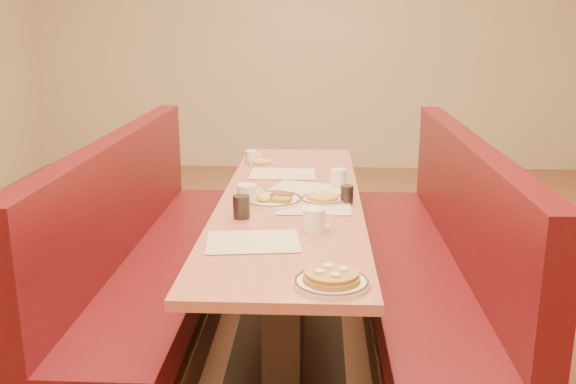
{
  "coord_description": "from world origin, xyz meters",
  "views": [
    {
      "loc": [
        0.14,
        -3.12,
        1.62
      ],
      "look_at": [
        0.0,
        -0.26,
        0.85
      ],
      "focal_mm": 40.0,
      "sensor_mm": 36.0,
      "label": 1
    }
  ],
  "objects_px": {
    "coffee_mug_d": "(252,157)",
    "coffee_mug_c": "(339,177)",
    "diner_table": "(290,267)",
    "coffee_mug_a": "(315,220)",
    "pancake_plate": "(331,280)",
    "soda_tumbler_mid": "(347,194)",
    "eggs_plate": "(271,199)",
    "coffee_mug_b": "(248,195)",
    "soda_tumbler_near": "(241,207)",
    "booth_left": "(152,267)",
    "booth_right": "(432,272)"
  },
  "relations": [
    {
      "from": "booth_right",
      "to": "coffee_mug_c",
      "type": "distance_m",
      "value": 0.69
    },
    {
      "from": "coffee_mug_b",
      "to": "diner_table",
      "type": "bearing_deg",
      "value": 19.98
    },
    {
      "from": "eggs_plate",
      "to": "coffee_mug_b",
      "type": "bearing_deg",
      "value": -152.48
    },
    {
      "from": "diner_table",
      "to": "coffee_mug_a",
      "type": "distance_m",
      "value": 0.69
    },
    {
      "from": "pancake_plate",
      "to": "coffee_mug_b",
      "type": "relative_size",
      "value": 1.93
    },
    {
      "from": "coffee_mug_b",
      "to": "soda_tumbler_mid",
      "type": "xyz_separation_m",
      "value": [
        0.48,
        0.07,
        -0.01
      ]
    },
    {
      "from": "coffee_mug_d",
      "to": "coffee_mug_c",
      "type": "bearing_deg",
      "value": -27.76
    },
    {
      "from": "booth_right",
      "to": "coffee_mug_b",
      "type": "distance_m",
      "value": 1.04
    },
    {
      "from": "booth_left",
      "to": "coffee_mug_d",
      "type": "xyz_separation_m",
      "value": [
        0.46,
        0.79,
        0.43
      ]
    },
    {
      "from": "booth_left",
      "to": "eggs_plate",
      "type": "height_order",
      "value": "booth_left"
    },
    {
      "from": "coffee_mug_c",
      "to": "booth_left",
      "type": "bearing_deg",
      "value": 176.1
    },
    {
      "from": "booth_left",
      "to": "booth_right",
      "type": "relative_size",
      "value": 1.0
    },
    {
      "from": "eggs_plate",
      "to": "coffee_mug_d",
      "type": "bearing_deg",
      "value": 101.97
    },
    {
      "from": "booth_left",
      "to": "coffee_mug_a",
      "type": "distance_m",
      "value": 1.1
    },
    {
      "from": "booth_left",
      "to": "coffee_mug_b",
      "type": "distance_m",
      "value": 0.71
    },
    {
      "from": "eggs_plate",
      "to": "soda_tumbler_mid",
      "type": "bearing_deg",
      "value": 1.41
    },
    {
      "from": "booth_left",
      "to": "booth_right",
      "type": "height_order",
      "value": "same"
    },
    {
      "from": "soda_tumbler_mid",
      "to": "coffee_mug_d",
      "type": "bearing_deg",
      "value": 122.57
    },
    {
      "from": "coffee_mug_d",
      "to": "coffee_mug_a",
      "type": "bearing_deg",
      "value": -54.9
    },
    {
      "from": "coffee_mug_d",
      "to": "soda_tumbler_mid",
      "type": "relative_size",
      "value": 1.19
    },
    {
      "from": "booth_left",
      "to": "booth_right",
      "type": "bearing_deg",
      "value": 0.0
    },
    {
      "from": "eggs_plate",
      "to": "booth_left",
      "type": "bearing_deg",
      "value": 171.59
    },
    {
      "from": "pancake_plate",
      "to": "coffee_mug_c",
      "type": "bearing_deg",
      "value": 87.29
    },
    {
      "from": "booth_left",
      "to": "eggs_plate",
      "type": "bearing_deg",
      "value": -8.41
    },
    {
      "from": "eggs_plate",
      "to": "coffee_mug_d",
      "type": "distance_m",
      "value": 0.9
    },
    {
      "from": "booth_left",
      "to": "coffee_mug_c",
      "type": "distance_m",
      "value": 1.1
    },
    {
      "from": "coffee_mug_b",
      "to": "coffee_mug_d",
      "type": "relative_size",
      "value": 1.3
    },
    {
      "from": "coffee_mug_a",
      "to": "soda_tumbler_mid",
      "type": "relative_size",
      "value": 1.51
    },
    {
      "from": "booth_right",
      "to": "soda_tumbler_mid",
      "type": "distance_m",
      "value": 0.63
    },
    {
      "from": "coffee_mug_a",
      "to": "soda_tumbler_mid",
      "type": "xyz_separation_m",
      "value": [
        0.15,
        0.44,
        -0.01
      ]
    },
    {
      "from": "pancake_plate",
      "to": "diner_table",
      "type": "bearing_deg",
      "value": 99.65
    },
    {
      "from": "eggs_plate",
      "to": "diner_table",
      "type": "bearing_deg",
      "value": 46.45
    },
    {
      "from": "coffee_mug_c",
      "to": "soda_tumbler_mid",
      "type": "distance_m",
      "value": 0.33
    },
    {
      "from": "booth_left",
      "to": "coffee_mug_b",
      "type": "xyz_separation_m",
      "value": [
        0.53,
        -0.15,
        0.44
      ]
    },
    {
      "from": "coffee_mug_d",
      "to": "eggs_plate",
      "type": "bearing_deg",
      "value": -59.96
    },
    {
      "from": "coffee_mug_c",
      "to": "soda_tumbler_near",
      "type": "relative_size",
      "value": 1.16
    },
    {
      "from": "coffee_mug_b",
      "to": "soda_tumbler_near",
      "type": "distance_m",
      "value": 0.21
    },
    {
      "from": "soda_tumbler_mid",
      "to": "pancake_plate",
      "type": "bearing_deg",
      "value": -95.24
    },
    {
      "from": "booth_right",
      "to": "soda_tumbler_mid",
      "type": "height_order",
      "value": "booth_right"
    },
    {
      "from": "diner_table",
      "to": "pancake_plate",
      "type": "relative_size",
      "value": 9.6
    },
    {
      "from": "coffee_mug_a",
      "to": "coffee_mug_c",
      "type": "distance_m",
      "value": 0.78
    },
    {
      "from": "coffee_mug_a",
      "to": "booth_right",
      "type": "bearing_deg",
      "value": 43.43
    },
    {
      "from": "soda_tumbler_mid",
      "to": "booth_left",
      "type": "bearing_deg",
      "value": 175.15
    },
    {
      "from": "pancake_plate",
      "to": "eggs_plate",
      "type": "bearing_deg",
      "value": 105.42
    },
    {
      "from": "eggs_plate",
      "to": "coffee_mug_a",
      "type": "xyz_separation_m",
      "value": [
        0.22,
        -0.44,
        0.03
      ]
    },
    {
      "from": "diner_table",
      "to": "coffee_mug_b",
      "type": "xyz_separation_m",
      "value": [
        -0.2,
        -0.15,
        0.43
      ]
    },
    {
      "from": "eggs_plate",
      "to": "coffee_mug_a",
      "type": "relative_size",
      "value": 2.25
    },
    {
      "from": "coffee_mug_c",
      "to": "diner_table",
      "type": "bearing_deg",
      "value": -153.68
    },
    {
      "from": "coffee_mug_d",
      "to": "soda_tumbler_mid",
      "type": "bearing_deg",
      "value": -39.36
    },
    {
      "from": "coffee_mug_d",
      "to": "pancake_plate",
      "type": "bearing_deg",
      "value": -58.1
    }
  ]
}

